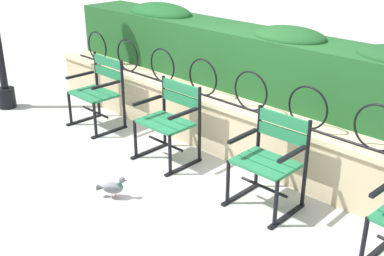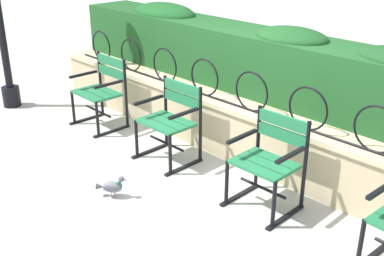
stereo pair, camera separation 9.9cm
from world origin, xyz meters
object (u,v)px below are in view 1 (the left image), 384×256
pigeon_near_chairs (113,187)px  park_chair_centre_left (170,119)px  park_chair_leftmost (99,90)px  park_chair_centre_right (271,158)px

pigeon_near_chairs → park_chair_centre_left: bearing=103.6°
pigeon_near_chairs → park_chair_leftmost: bearing=148.2°
park_chair_leftmost → park_chair_centre_right: size_ratio=1.03×
park_chair_leftmost → park_chair_centre_right: 2.63m
park_chair_centre_left → pigeon_near_chairs: bearing=-76.4°
park_chair_centre_right → pigeon_near_chairs: size_ratio=3.42×
pigeon_near_chairs → park_chair_centre_right: bearing=41.4°
park_chair_centre_right → pigeon_near_chairs: bearing=-138.6°
park_chair_leftmost → pigeon_near_chairs: bearing=-31.8°
park_chair_centre_left → park_chair_centre_right: size_ratio=0.99×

